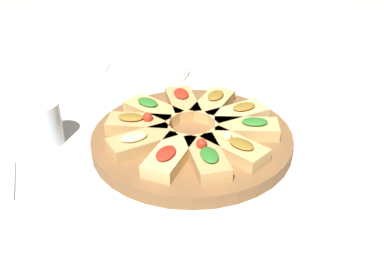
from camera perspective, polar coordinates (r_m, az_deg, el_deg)
ground_plane at (r=0.89m, az=0.00°, el=-2.11°), size 3.00×3.00×0.00m
serving_board at (r=0.88m, az=0.00°, el=-1.41°), size 0.39×0.39×0.03m
focaccia_slice_0 at (r=0.87m, az=6.98°, el=-0.05°), size 0.08×0.13×0.03m
focaccia_slice_1 at (r=0.92m, az=5.83°, el=1.68°), size 0.09×0.13×0.03m
focaccia_slice_2 at (r=0.95m, az=2.67°, el=3.02°), size 0.13×0.12×0.03m
focaccia_slice_3 at (r=0.96m, az=-1.40°, el=3.22°), size 0.12×0.06×0.03m
focaccia_slice_4 at (r=0.93m, az=-5.00°, el=2.21°), size 0.13×0.12×0.03m
focaccia_slice_5 at (r=0.89m, az=-6.79°, el=0.50°), size 0.09×0.13×0.04m
focaccia_slice_6 at (r=0.83m, az=-6.40°, el=-1.76°), size 0.09×0.13×0.03m
focaccia_slice_7 at (r=0.79m, az=-2.87°, el=-3.59°), size 0.13×0.11×0.03m
focaccia_slice_8 at (r=0.78m, az=1.89°, el=-3.70°), size 0.13×0.06×0.04m
focaccia_slice_9 at (r=0.81m, az=5.42°, el=-2.50°), size 0.13×0.12×0.04m
plate_left at (r=1.20m, az=-5.91°, el=7.23°), size 0.23×0.23×0.02m
water_glass at (r=0.92m, az=-18.20°, el=0.58°), size 0.07×0.07×0.09m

